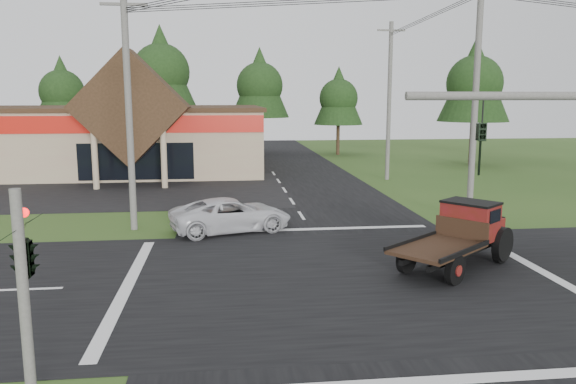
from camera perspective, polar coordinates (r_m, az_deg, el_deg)
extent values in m
plane|color=#304F1C|center=(19.03, 5.54, -8.73)|extent=(120.00, 120.00, 0.00)
cube|color=black|center=(19.03, 5.55, -8.70)|extent=(12.00, 120.00, 0.02)
cube|color=black|center=(19.03, 5.55, -8.69)|extent=(120.00, 12.00, 0.02)
cube|color=black|center=(38.50, -21.73, 0.04)|extent=(28.00, 14.00, 0.02)
cube|color=tan|center=(49.30, -20.86, 4.97)|extent=(30.00, 15.00, 5.00)
cube|color=#322214|center=(49.18, -21.04, 7.92)|extent=(30.40, 15.40, 0.30)
cube|color=#A8150C|center=(41.94, -23.51, 6.28)|extent=(30.00, 0.12, 1.20)
cube|color=#322214|center=(39.64, -15.62, 8.31)|extent=(7.78, 4.00, 7.78)
cylinder|color=tan|center=(38.58, -19.02, 3.19)|extent=(0.40, 0.40, 4.00)
cylinder|color=tan|center=(37.87, -12.50, 3.38)|extent=(0.40, 0.40, 4.00)
cube|color=black|center=(40.85, -15.17, 3.01)|extent=(8.00, 0.08, 2.60)
imported|color=black|center=(11.29, 18.98, 4.12)|extent=(0.16, 0.20, 1.00)
cylinder|color=#595651|center=(11.43, -25.19, -10.64)|extent=(0.20, 0.20, 4.40)
imported|color=black|center=(11.21, -25.41, -3.06)|extent=(0.53, 2.48, 1.00)
sphere|color=#FF0C0C|center=(11.31, -25.24, -1.91)|extent=(0.18, 0.18, 0.18)
cylinder|color=#595651|center=(25.99, -15.86, 7.67)|extent=(0.30, 0.30, 10.50)
cube|color=#595651|center=(26.28, -16.35, 17.84)|extent=(2.00, 0.12, 0.12)
cylinder|color=#595651|center=(28.26, 18.49, 8.68)|extent=(0.30, 0.30, 11.50)
cylinder|color=#595651|center=(41.38, 10.24, 8.96)|extent=(0.30, 0.30, 11.20)
cube|color=#595651|center=(41.64, 10.45, 15.86)|extent=(2.00, 0.12, 0.12)
cylinder|color=#332316|center=(61.94, -21.71, 5.05)|extent=(0.36, 0.36, 3.50)
cone|color=black|center=(61.80, -22.01, 9.71)|extent=(5.60, 5.60, 6.60)
sphere|color=black|center=(61.80, -21.99, 9.44)|extent=(4.40, 4.40, 4.40)
cylinder|color=#332316|center=(59.09, -12.56, 5.82)|extent=(0.36, 0.36, 4.55)
cone|color=black|center=(59.04, -12.79, 12.19)|extent=(7.28, 7.28, 8.58)
sphere|color=black|center=(59.02, -12.78, 11.81)|extent=(5.72, 5.72, 5.72)
cylinder|color=#332316|center=(59.91, -2.84, 5.75)|extent=(0.36, 0.36, 3.85)
cone|color=black|center=(59.79, -2.89, 11.07)|extent=(6.16, 6.16, 7.26)
sphere|color=black|center=(59.79, -2.89, 10.75)|extent=(4.84, 4.84, 4.84)
cylinder|color=#332316|center=(59.02, 5.09, 5.33)|extent=(0.36, 0.36, 3.15)
cone|color=black|center=(58.86, 5.16, 9.74)|extent=(5.04, 5.04, 5.94)
sphere|color=black|center=(58.86, 5.16, 9.48)|extent=(3.96, 3.96, 3.96)
cylinder|color=#332316|center=(52.58, 18.11, 4.74)|extent=(0.36, 0.36, 3.85)
cone|color=black|center=(52.44, 18.44, 10.80)|extent=(6.16, 6.16, 7.26)
sphere|color=black|center=(52.43, 18.42, 10.44)|extent=(4.84, 4.84, 4.84)
imported|color=silver|center=(25.35, -5.80, -2.31)|extent=(5.90, 3.95, 1.50)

